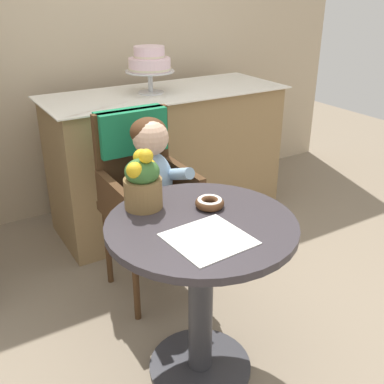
{
  "coord_description": "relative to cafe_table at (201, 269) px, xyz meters",
  "views": [
    {
      "loc": [
        -0.8,
        -1.25,
        1.52
      ],
      "look_at": [
        0.05,
        0.15,
        0.77
      ],
      "focal_mm": 42.58,
      "sensor_mm": 36.0,
      "label": 1
    }
  ],
  "objects": [
    {
      "name": "cafe_table",
      "position": [
        0.0,
        0.0,
        0.0
      ],
      "size": [
        0.72,
        0.72,
        0.72
      ],
      "color": "#332D33",
      "rests_on": "ground"
    },
    {
      "name": "wicker_chair",
      "position": [
        0.08,
        0.71,
        0.13
      ],
      "size": [
        0.42,
        0.45,
        0.95
      ],
      "rotation": [
        0.0,
        0.0,
        0.01
      ],
      "color": "#472D19",
      "rests_on": "ground"
    },
    {
      "name": "display_counter",
      "position": [
        0.55,
        1.3,
        -0.05
      ],
      "size": [
        1.56,
        0.62,
        0.9
      ],
      "color": "#93754C",
      "rests_on": "ground"
    },
    {
      "name": "flower_vase",
      "position": [
        -0.13,
        0.22,
        0.32
      ],
      "size": [
        0.15,
        0.15,
        0.25
      ],
      "color": "brown",
      "rests_on": "cafe_table"
    },
    {
      "name": "back_wall",
      "position": [
        0.0,
        1.85,
        0.84
      ],
      "size": [
        4.8,
        0.1,
        2.7
      ],
      "primitive_type": "cube",
      "color": "#C1AD8E",
      "rests_on": "ground"
    },
    {
      "name": "donut_front",
      "position": [
        0.09,
        0.08,
        0.23
      ],
      "size": [
        0.12,
        0.12,
        0.04
      ],
      "color": "#4C2D19",
      "rests_on": "cafe_table"
    },
    {
      "name": "seated_child",
      "position": [
        0.08,
        0.55,
        0.17
      ],
      "size": [
        0.27,
        0.32,
        0.73
      ],
      "color": "#8CADCC",
      "rests_on": "ground"
    },
    {
      "name": "ground_plane",
      "position": [
        0.0,
        0.0,
        -0.51
      ],
      "size": [
        8.0,
        8.0,
        0.0
      ],
      "primitive_type": "plane",
      "color": "gray"
    },
    {
      "name": "paper_napkin",
      "position": [
        -0.05,
        -0.12,
        0.21
      ],
      "size": [
        0.28,
        0.27,
        0.0
      ],
      "primitive_type": "cube",
      "rotation": [
        0.0,
        0.0,
        0.07
      ],
      "color": "white",
      "rests_on": "cafe_table"
    },
    {
      "name": "tiered_cake_stand",
      "position": [
        0.44,
        1.3,
        0.58
      ],
      "size": [
        0.3,
        0.3,
        0.28
      ],
      "color": "silver",
      "rests_on": "display_counter"
    }
  ]
}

